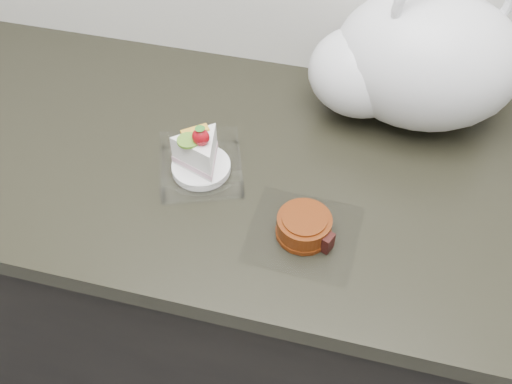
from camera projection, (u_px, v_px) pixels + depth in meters
The scene contains 4 objects.
counter at pixel (282, 295), 1.39m from camera, with size 2.04×0.64×0.90m.
cake_tray at pixel (200, 160), 1.02m from camera, with size 0.19×0.19×0.11m.
mooncake_wrap at pixel (305, 228), 0.94m from camera, with size 0.19×0.18×0.04m.
plastic_bag at pixel (413, 61), 1.06m from camera, with size 0.46×0.39×0.32m.
Camera 1 is at (0.12, 0.97, 1.66)m, focal length 40.00 mm.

